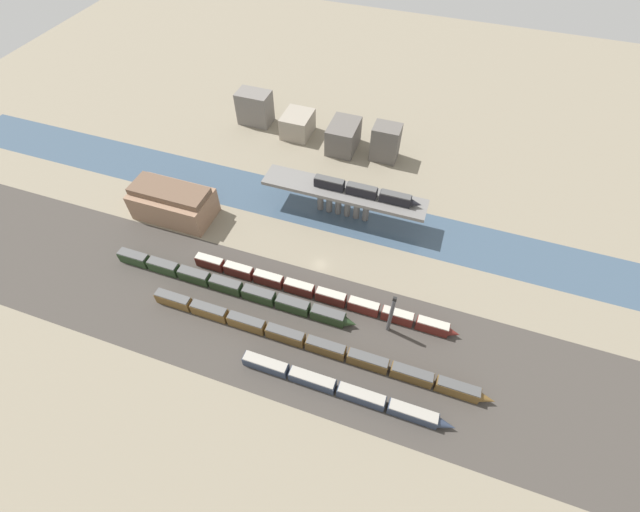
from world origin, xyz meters
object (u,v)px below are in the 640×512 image
(train_yard_outer, at_px, (318,293))
(train_yard_far, at_px, (230,286))
(warehouse_building, at_px, (173,202))
(train_yard_near, at_px, (342,390))
(train_yard_mid, at_px, (309,343))
(signal_tower, at_px, (391,315))
(train_on_bridge, at_px, (365,191))

(train_yard_outer, bearing_deg, train_yard_far, -166.26)
(train_yard_outer, height_order, warehouse_building, warehouse_building)
(train_yard_near, relative_size, train_yard_far, 0.72)
(train_yard_mid, bearing_deg, signal_tower, 32.87)
(train_yard_outer, xyz_separation_m, signal_tower, (22.08, -3.70, 5.72))
(train_on_bridge, height_order, train_yard_mid, train_on_bridge)
(train_on_bridge, height_order, signal_tower, signal_tower)
(train_yard_outer, bearing_deg, train_on_bridge, 83.92)
(train_on_bridge, relative_size, warehouse_building, 1.34)
(train_yard_mid, relative_size, warehouse_building, 3.61)
(train_yard_far, distance_m, train_yard_outer, 26.45)
(train_on_bridge, distance_m, train_yard_mid, 52.76)
(train_yard_mid, bearing_deg, train_on_bridge, 89.24)
(train_on_bridge, relative_size, train_yard_mid, 0.37)
(train_yard_mid, height_order, train_yard_outer, train_yard_mid)
(train_yard_mid, bearing_deg, train_yard_near, -37.83)
(train_yard_near, distance_m, train_yard_far, 45.37)
(train_on_bridge, xyz_separation_m, train_yard_far, (-29.50, -42.04, -10.53))
(warehouse_building, xyz_separation_m, signal_tower, (79.99, -20.42, 2.09))
(warehouse_building, bearing_deg, train_yard_near, -29.92)
(train_yard_near, relative_size, train_yard_outer, 0.68)
(train_on_bridge, xyz_separation_m, train_yard_near, (11.61, -61.25, -10.76))
(warehouse_building, relative_size, signal_tower, 1.69)
(train_yard_mid, bearing_deg, warehouse_building, 151.85)
(train_on_bridge, relative_size, train_yard_near, 0.64)
(train_on_bridge, relative_size, signal_tower, 2.26)
(warehouse_building, bearing_deg, signal_tower, -14.32)
(signal_tower, bearing_deg, train_yard_outer, 170.49)
(train_yard_near, height_order, warehouse_building, warehouse_building)
(train_yard_outer, height_order, signal_tower, signal_tower)
(train_yard_mid, distance_m, warehouse_building, 69.32)
(train_yard_mid, distance_m, train_yard_far, 30.39)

